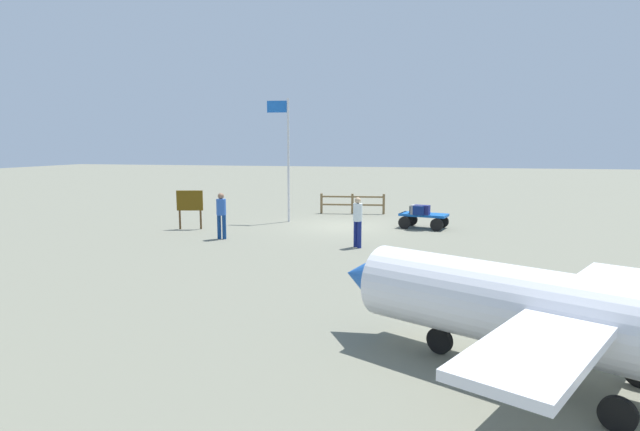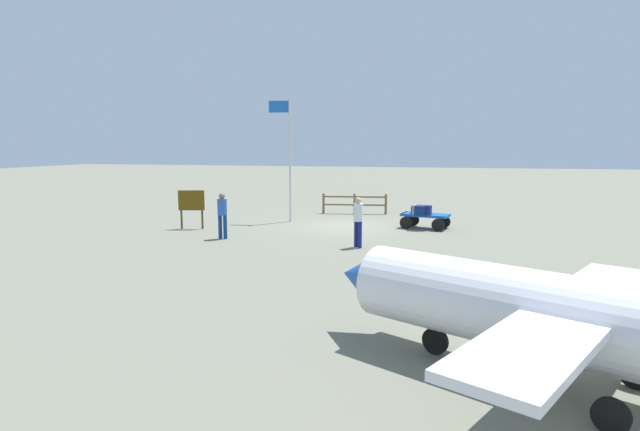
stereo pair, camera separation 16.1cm
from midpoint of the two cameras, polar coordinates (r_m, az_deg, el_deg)
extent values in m
plane|color=slate|center=(21.90, 2.42, -1.18)|extent=(120.00, 120.00, 0.00)
cube|color=#1154B1|center=(21.66, 11.18, 0.08)|extent=(2.05, 1.34, 0.10)
cube|color=#1154B1|center=(21.91, 8.93, 0.22)|extent=(0.28, 0.88, 0.10)
cylinder|color=black|center=(21.43, 9.11, -0.78)|extent=(0.53, 0.23, 0.51)
cylinder|color=black|center=(22.34, 9.86, -0.45)|extent=(0.53, 0.23, 0.51)
cylinder|color=black|center=(21.07, 12.54, -1.01)|extent=(0.53, 0.23, 0.51)
cylinder|color=black|center=(22.00, 13.16, -0.66)|extent=(0.53, 0.23, 0.51)
cube|color=gray|center=(21.32, 10.54, 0.63)|extent=(0.58, 0.50, 0.38)
cube|color=navy|center=(21.17, 10.65, 0.56)|extent=(0.49, 0.39, 0.37)
cube|color=black|center=(21.62, 10.29, 0.61)|extent=(0.52, 0.41, 0.29)
cube|color=navy|center=(21.27, 10.97, 0.61)|extent=(0.67, 0.44, 0.39)
cylinder|color=navy|center=(17.22, 4.10, -2.14)|extent=(0.14, 0.14, 0.89)
cylinder|color=navy|center=(17.38, 3.69, -2.05)|extent=(0.14, 0.14, 0.89)
cylinder|color=silver|center=(17.19, 3.92, 0.35)|extent=(0.44, 0.44, 0.59)
sphere|color=tan|center=(17.14, 3.93, 1.68)|extent=(0.21, 0.21, 0.21)
cylinder|color=navy|center=(19.15, -10.77, -1.27)|extent=(0.14, 0.14, 0.88)
cylinder|color=navy|center=(19.23, -11.31, -1.25)|extent=(0.14, 0.14, 0.88)
cylinder|color=#2B57B1|center=(19.09, -11.09, 0.92)|extent=(0.35, 0.35, 0.58)
sphere|color=#866049|center=(19.05, -11.13, 2.12)|extent=(0.22, 0.22, 0.22)
cylinder|color=white|center=(7.97, 26.29, -10.27)|extent=(6.35, 4.07, 1.21)
cone|color=#1E55AE|center=(9.42, 4.73, -6.75)|extent=(1.30, 1.38, 1.09)
cube|color=white|center=(7.93, 26.34, -9.43)|extent=(3.79, 5.96, 0.12)
cylinder|color=black|center=(8.93, 12.55, -13.31)|extent=(0.44, 0.29, 0.44)
cylinder|color=black|center=(7.45, 29.45, -18.58)|extent=(0.44, 0.29, 0.44)
cylinder|color=silver|center=(22.99, -3.71, 6.04)|extent=(0.10, 0.10, 5.44)
cube|color=blue|center=(23.20, -4.97, 11.88)|extent=(0.89, 0.13, 0.51)
cylinder|color=#4C3319|center=(21.64, -13.23, -0.46)|extent=(0.08, 0.08, 0.77)
cylinder|color=#4C3319|center=(21.84, -15.40, -0.46)|extent=(0.08, 0.08, 0.77)
cube|color=#5C420D|center=(21.64, -14.39, 1.62)|extent=(1.04, 0.32, 0.82)
cylinder|color=brown|center=(25.78, 6.87, 1.25)|extent=(0.12, 0.12, 1.00)
cylinder|color=brown|center=(25.81, 3.42, 1.30)|extent=(0.12, 0.12, 1.00)
cylinder|color=brown|center=(25.93, -0.02, 1.34)|extent=(0.12, 0.12, 1.00)
cube|color=brown|center=(25.77, 3.42, 2.08)|extent=(3.09, 0.47, 0.08)
cube|color=brown|center=(25.82, 3.41, 1.19)|extent=(3.09, 0.47, 0.08)
camera|label=1|loc=(0.08, -90.29, -0.04)|focal=28.99mm
camera|label=2|loc=(0.08, 89.71, 0.04)|focal=28.99mm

